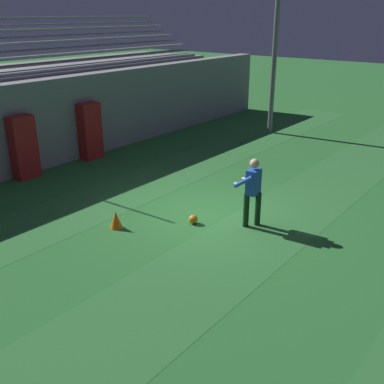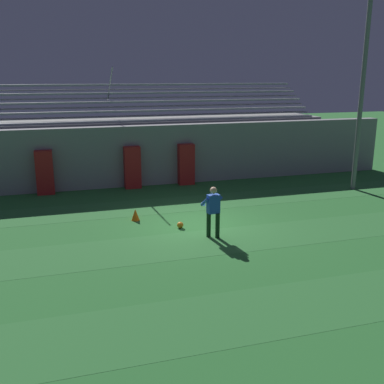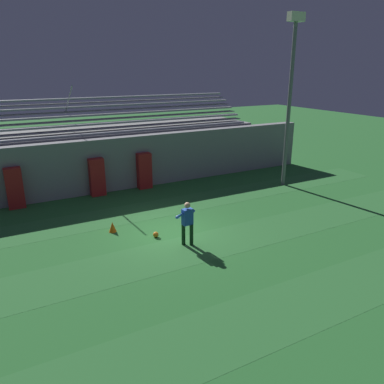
{
  "view_description": "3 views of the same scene",
  "coord_description": "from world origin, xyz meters",
  "views": [
    {
      "loc": [
        -8.36,
        -6.15,
        4.74
      ],
      "look_at": [
        -0.47,
        0.1,
        0.71
      ],
      "focal_mm": 42.0,
      "sensor_mm": 36.0,
      "label": 1
    },
    {
      "loc": [
        -4.45,
        -14.09,
        5.08
      ],
      "look_at": [
        -0.6,
        -1.27,
        1.57
      ],
      "focal_mm": 42.0,
      "sensor_mm": 36.0,
      "label": 2
    },
    {
      "loc": [
        -5.71,
        -12.35,
        6.25
      ],
      "look_at": [
        0.66,
        -0.6,
        1.78
      ],
      "focal_mm": 35.0,
      "sensor_mm": 36.0,
      "label": 3
    }
  ],
  "objects": [
    {
      "name": "soccer_ball",
      "position": [
        -0.67,
        -0.09,
        0.11
      ],
      "size": [
        0.22,
        0.22,
        0.22
      ],
      "primitive_type": "sphere",
      "color": "orange",
      "rests_on": "ground"
    },
    {
      "name": "turf_stripe_mid",
      "position": [
        0.0,
        -1.63,
        0.0
      ],
      "size": [
        28.0,
        2.19,
        0.01
      ],
      "primitive_type": "cube",
      "color": "#337A38",
      "rests_on": "ground"
    },
    {
      "name": "traffic_cone",
      "position": [
        -1.98,
        1.19,
        0.21
      ],
      "size": [
        0.3,
        0.3,
        0.42
      ],
      "primitive_type": "cone",
      "color": "orange",
      "rests_on": "ground"
    },
    {
      "name": "back_wall",
      "position": [
        0.0,
        6.5,
        1.4
      ],
      "size": [
        24.0,
        0.6,
        2.8
      ],
      "primitive_type": "cube",
      "color": "gray",
      "rests_on": "ground"
    },
    {
      "name": "padding_pillar_far_left",
      "position": [
        -5.1,
        5.95,
        0.96
      ],
      "size": [
        0.74,
        0.44,
        1.92
      ],
      "primitive_type": "cube",
      "color": "#B21E1E",
      "rests_on": "ground"
    },
    {
      "name": "padding_pillar_gate_left",
      "position": [
        -1.28,
        5.95,
        0.96
      ],
      "size": [
        0.74,
        0.44,
        1.92
      ],
      "primitive_type": "cube",
      "color": "#B21E1E",
      "rests_on": "ground"
    },
    {
      "name": "turf_stripe_near",
      "position": [
        0.0,
        -6.0,
        0.0
      ],
      "size": [
        28.0,
        2.19,
        0.01
      ],
      "primitive_type": "cube",
      "color": "#337A38",
      "rests_on": "ground"
    },
    {
      "name": "floodlight_pole",
      "position": [
        8.34,
        2.86,
        5.51
      ],
      "size": [
        0.9,
        0.36,
        8.83
      ],
      "color": "slate",
      "rests_on": "ground"
    },
    {
      "name": "turf_stripe_far",
      "position": [
        0.0,
        2.75,
        0.0
      ],
      "size": [
        28.0,
        2.19,
        0.01
      ],
      "primitive_type": "cube",
      "color": "#337A38",
      "rests_on": "ground"
    },
    {
      "name": "goalkeeper",
      "position": [
        0.11,
        -1.23,
        0.95
      ],
      "size": [
        0.62,
        0.59,
        1.67
      ],
      "color": "#143319",
      "rests_on": "ground"
    },
    {
      "name": "padding_pillar_gate_right",
      "position": [
        1.28,
        5.95,
        0.96
      ],
      "size": [
        0.74,
        0.44,
        1.92
      ],
      "primitive_type": "cube",
      "color": "#B21E1E",
      "rests_on": "ground"
    },
    {
      "name": "ground_plane",
      "position": [
        0.0,
        0.0,
        0.0
      ],
      "size": [
        80.0,
        80.0,
        0.0
      ],
      "primitive_type": "plane",
      "color": "#2D7533"
    },
    {
      "name": "bleacher_stand",
      "position": [
        -0.0,
        8.84,
        1.5
      ],
      "size": [
        18.0,
        4.05,
        5.43
      ],
      "color": "gray",
      "rests_on": "ground"
    }
  ]
}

